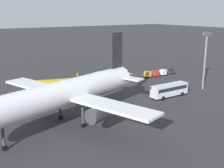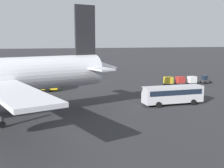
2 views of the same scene
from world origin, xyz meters
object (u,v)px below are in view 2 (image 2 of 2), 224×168
worker_person (81,79)px  cargo_cart_white (192,80)px  cargo_cart_red (180,80)px  shuttle_bus_far (173,94)px  baggage_tug (205,80)px  cargo_cart_yellow (168,80)px  shuttle_bus_near (33,83)px

worker_person → cargo_cart_white: 28.54m
cargo_cart_red → shuttle_bus_far: bearing=56.5°
baggage_tug → shuttle_bus_far: bearing=39.4°
shuttle_bus_far → cargo_cart_white: shuttle_bus_far is taller
baggage_tug → cargo_cart_yellow: size_ratio=1.21×
worker_person → cargo_cart_red: 25.59m
baggage_tug → cargo_cart_red: 7.32m
cargo_cart_red → shuttle_bus_near: bearing=-2.6°
baggage_tug → cargo_cart_white: bearing=1.8°
shuttle_bus_near → cargo_cart_red: bearing=-166.4°
cargo_cart_red → cargo_cart_yellow: 3.13m
baggage_tug → cargo_cart_yellow: 10.44m
cargo_cart_white → baggage_tug: bearing=-173.8°
shuttle_bus_near → baggage_tug: (-42.52, 1.54, -0.92)m
shuttle_bus_near → baggage_tug: size_ratio=4.48×
shuttle_bus_near → cargo_cart_white: bearing=-166.8°
baggage_tug → cargo_cart_white: size_ratio=1.21×
cargo_cart_yellow → cargo_cart_red: bearing=174.9°
shuttle_bus_near → cargo_cart_red: size_ratio=5.41×
shuttle_bus_near → worker_person: size_ratio=6.41×
shuttle_bus_far → shuttle_bus_near: bearing=-41.9°
cargo_cart_white → cargo_cart_red: (3.12, -0.37, 0.00)m
shuttle_bus_far → cargo_cart_yellow: bearing=-115.9°
shuttle_bus_near → cargo_cart_white: shuttle_bus_near is taller
cargo_cart_red → cargo_cart_white: bearing=173.3°
worker_person → cargo_cart_red: cargo_cart_red is taller
shuttle_bus_near → cargo_cart_yellow: bearing=-166.2°
shuttle_bus_far → baggage_tug: shuttle_bus_far is taller
shuttle_bus_near → baggage_tug: shuttle_bus_near is taller
cargo_cart_white → cargo_cart_yellow: size_ratio=1.00×
shuttle_bus_near → cargo_cart_red: 35.26m
cargo_cart_red → cargo_cart_yellow: bearing=-5.1°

